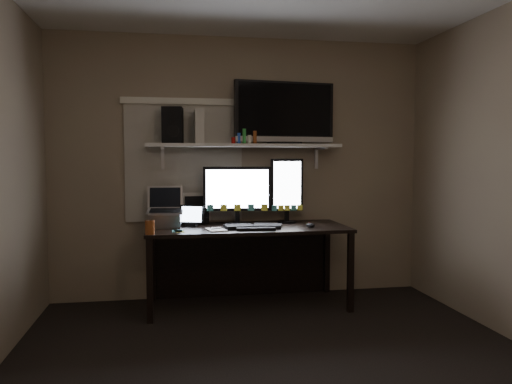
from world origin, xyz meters
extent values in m
plane|color=black|center=(0.00, 0.00, 0.00)|extent=(3.60, 3.60, 0.00)
plane|color=#7B6958|center=(0.00, 1.80, 1.25)|extent=(3.60, 0.00, 3.60)
cube|color=#B7B3A4|center=(-0.55, 1.79, 1.30)|extent=(1.10, 0.02, 1.10)
cube|color=black|center=(0.00, 1.43, 0.71)|extent=(1.80, 0.75, 0.03)
cube|color=black|center=(0.00, 1.78, 0.35)|extent=(1.80, 0.02, 0.70)
cube|color=black|center=(-0.86, 1.09, 0.35)|extent=(0.05, 0.05, 0.70)
cube|color=black|center=(0.86, 1.09, 0.35)|extent=(0.05, 0.05, 0.70)
cube|color=black|center=(-0.86, 1.76, 0.35)|extent=(0.05, 0.05, 0.70)
cube|color=black|center=(0.86, 1.76, 0.35)|extent=(0.05, 0.05, 0.70)
cube|color=silver|center=(0.00, 1.62, 1.46)|extent=(1.80, 0.35, 0.03)
cube|color=black|center=(-0.07, 1.58, 1.01)|extent=(0.63, 0.12, 0.55)
cube|color=black|center=(0.41, 1.61, 1.04)|extent=(0.31, 0.06, 0.62)
cube|color=black|center=(0.04, 1.31, 0.75)|extent=(0.53, 0.25, 0.03)
ellipsoid|color=black|center=(0.55, 1.28, 0.75)|extent=(0.09, 0.12, 0.04)
cube|color=silver|center=(-0.30, 1.23, 0.74)|extent=(0.18, 0.23, 0.01)
cube|color=black|center=(-0.50, 1.52, 0.83)|extent=(0.24, 0.16, 0.20)
cube|color=black|center=(-0.44, 1.71, 0.87)|extent=(0.23, 0.13, 0.28)
cube|color=#ABACB0|center=(-0.73, 1.51, 0.91)|extent=(0.34, 0.28, 0.36)
cylinder|color=brown|center=(-0.85, 1.11, 0.79)|extent=(0.08, 0.08, 0.12)
cube|color=black|center=(0.39, 1.63, 1.77)|extent=(0.99, 0.29, 0.59)
cube|color=beige|center=(-0.42, 1.64, 1.64)|extent=(0.08, 0.26, 0.31)
cube|color=black|center=(-0.65, 1.64, 1.64)|extent=(0.20, 0.24, 0.33)
camera|label=1|loc=(-0.69, -3.00, 1.36)|focal=35.00mm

